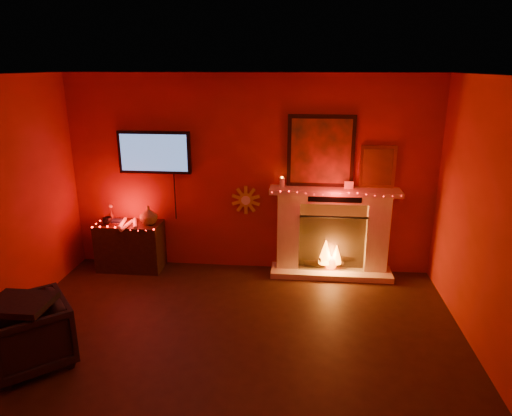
{
  "coord_description": "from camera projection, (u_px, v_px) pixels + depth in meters",
  "views": [
    {
      "loc": [
        0.68,
        -3.53,
        2.79
      ],
      "look_at": [
        0.17,
        1.7,
        1.14
      ],
      "focal_mm": 32.0,
      "sensor_mm": 36.0,
      "label": 1
    }
  ],
  "objects": [
    {
      "name": "room",
      "position": [
        217.0,
        243.0,
        3.85
      ],
      "size": [
        5.0,
        5.0,
        5.0
      ],
      "color": "black",
      "rests_on": "ground"
    },
    {
      "name": "fireplace",
      "position": [
        332.0,
        224.0,
        6.2
      ],
      "size": [
        1.72,
        0.4,
        2.18
      ],
      "color": "#F0DFCA",
      "rests_on": "floor"
    },
    {
      "name": "tv",
      "position": [
        154.0,
        153.0,
        6.21
      ],
      "size": [
        1.0,
        0.07,
        1.24
      ],
      "color": "black",
      "rests_on": "room"
    },
    {
      "name": "sunburst_clock",
      "position": [
        246.0,
        200.0,
        6.31
      ],
      "size": [
        0.4,
        0.03,
        0.4
      ],
      "color": "gold",
      "rests_on": "room"
    },
    {
      "name": "console_table",
      "position": [
        131.0,
        244.0,
        6.44
      ],
      "size": [
        0.9,
        0.57,
        0.94
      ],
      "color": "black",
      "rests_on": "floor"
    },
    {
      "name": "armchair",
      "position": [
        29.0,
        335.0,
        4.35
      ],
      "size": [
        1.01,
        1.01,
        0.66
      ],
      "primitive_type": "imported",
      "rotation": [
        0.0,
        0.0,
        -0.86
      ],
      "color": "black",
      "rests_on": "floor"
    }
  ]
}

